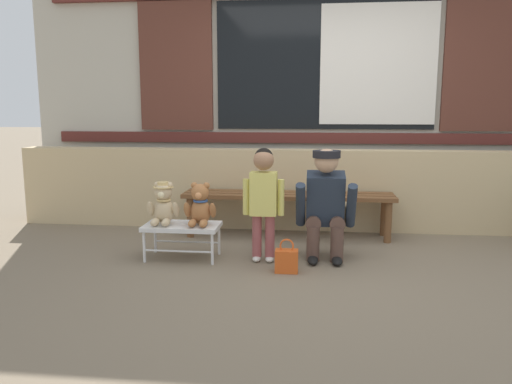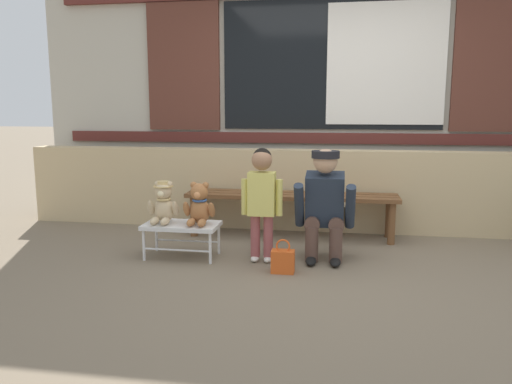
# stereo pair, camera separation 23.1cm
# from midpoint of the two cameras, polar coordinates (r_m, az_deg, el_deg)

# --- Properties ---
(ground_plane) EXTENTS (60.00, 60.00, 0.00)m
(ground_plane) POSITION_cam_midpoint_polar(r_m,az_deg,el_deg) (4.06, 6.23, -8.87)
(ground_plane) COLOR #756651
(brick_low_wall) EXTENTS (6.61, 0.25, 0.85)m
(brick_low_wall) POSITION_cam_midpoint_polar(r_m,az_deg,el_deg) (5.35, 6.41, 0.26)
(brick_low_wall) COLOR tan
(brick_low_wall) RESTS_ON ground
(shop_facade) EXTENTS (6.74, 0.26, 3.79)m
(shop_facade) POSITION_cam_midpoint_polar(r_m,az_deg,el_deg) (5.83, 6.74, 15.48)
(shop_facade) COLOR #B7B2A3
(shop_facade) RESTS_ON ground
(wooden_bench_long) EXTENTS (2.10, 0.40, 0.44)m
(wooden_bench_long) POSITION_cam_midpoint_polar(r_m,az_deg,el_deg) (5.01, 2.34, -0.91)
(wooden_bench_long) COLOR brown
(wooden_bench_long) RESTS_ON ground
(small_display_bench) EXTENTS (0.64, 0.36, 0.30)m
(small_display_bench) POSITION_cam_midpoint_polar(r_m,az_deg,el_deg) (4.35, -9.92, -4.08)
(small_display_bench) COLOR silver
(small_display_bench) RESTS_ON ground
(teddy_bear_with_hat) EXTENTS (0.28, 0.27, 0.36)m
(teddy_bear_with_hat) POSITION_cam_midpoint_polar(r_m,az_deg,el_deg) (4.36, -12.01, -1.35)
(teddy_bear_with_hat) COLOR #CCB289
(teddy_bear_with_hat) RESTS_ON small_display_bench
(teddy_bear_plain) EXTENTS (0.28, 0.26, 0.36)m
(teddy_bear_plain) POSITION_cam_midpoint_polar(r_m,az_deg,el_deg) (4.27, -7.93, -1.58)
(teddy_bear_plain) COLOR #A86B3D
(teddy_bear_plain) RESTS_ON small_display_bench
(child_standing) EXTENTS (0.35, 0.18, 0.96)m
(child_standing) POSITION_cam_midpoint_polar(r_m,az_deg,el_deg) (4.14, -0.73, -0.02)
(child_standing) COLOR #994C4C
(child_standing) RESTS_ON ground
(adult_crouching) EXTENTS (0.50, 0.49, 0.95)m
(adult_crouching) POSITION_cam_midpoint_polar(r_m,az_deg,el_deg) (4.26, 6.53, -1.34)
(adult_crouching) COLOR brown
(adult_crouching) RESTS_ON ground
(handbag_on_ground) EXTENTS (0.18, 0.11, 0.27)m
(handbag_on_ground) POSITION_cam_midpoint_polar(r_m,az_deg,el_deg) (3.97, 1.83, -7.80)
(handbag_on_ground) COLOR #DB561E
(handbag_on_ground) RESTS_ON ground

